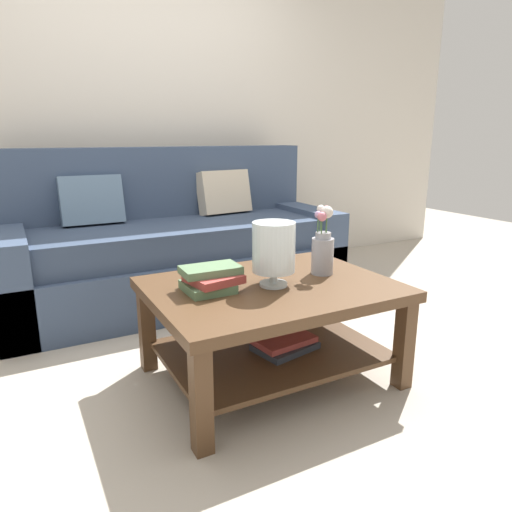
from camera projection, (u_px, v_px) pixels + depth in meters
The scene contains 7 objects.
ground_plane at pixel (227, 352), 2.53m from camera, with size 10.00×10.00×0.00m, color #ADA393.
back_wall at pixel (136, 107), 3.60m from camera, with size 6.40×0.12×2.70m, color beige.
couch at pixel (174, 248), 3.30m from camera, with size 2.28×0.90×1.06m.
coffee_table at pixel (272, 311), 2.19m from camera, with size 1.11×0.84×0.47m.
book_stack_main at pixel (211, 279), 2.05m from camera, with size 0.26×0.23×0.11m.
glass_hurricane_vase at pixel (274, 248), 2.09m from camera, with size 0.19×0.19×0.29m.
flower_pitcher at pixel (323, 248), 2.28m from camera, with size 0.11×0.11×0.34m.
Camera 1 is at (-0.95, -2.11, 1.14)m, focal length 32.65 mm.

